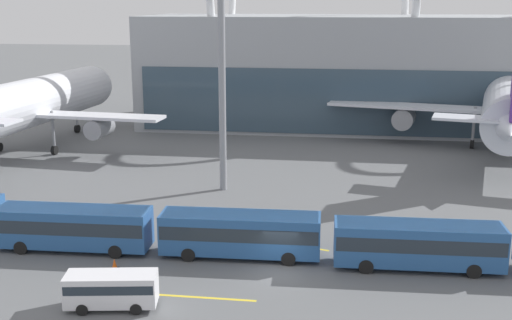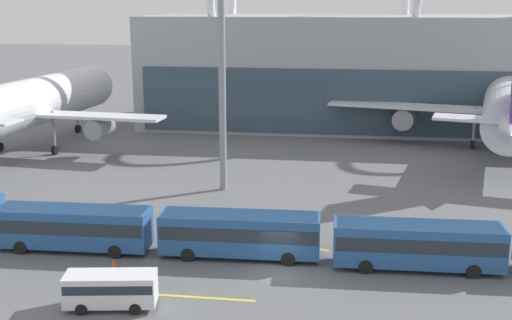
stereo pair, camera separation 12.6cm
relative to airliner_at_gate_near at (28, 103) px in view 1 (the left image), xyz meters
The scene contains 11 objects.
ground_plane 46.90m from the airliner_at_gate_near, 43.35° to the right, with size 440.00×440.00×0.00m, color slate.
airliner_at_gate_near is the anchor object (origin of this frame).
airliner_at_gate_far 58.39m from the airliner_at_gate_near, ahead, with size 43.60×43.97×14.46m.
shuttle_bus_2 35.35m from the airliner_at_gate_near, 58.37° to the right, with size 11.49×3.12×3.21m.
shuttle_bus_3 42.85m from the airliner_at_gate_near, 43.77° to the right, with size 11.50×3.15×3.21m.
shuttle_bus_4 52.67m from the airliner_at_gate_near, 34.68° to the right, with size 11.49×3.14×3.21m.
service_van_foreground 45.80m from the airliner_at_gate_near, 57.52° to the right, with size 5.66×2.78×2.17m.
floodlight_mast 31.55m from the airliner_at_gate_near, 26.21° to the right, with size 2.10×2.10×30.56m.
lane_stripe_0 47.04m from the airliner_at_gate_near, 51.18° to the right, with size 7.35×0.25×0.01m, color yellow.
lane_stripe_3 43.79m from the airliner_at_gate_near, 37.94° to the right, with size 6.02×0.25×0.01m, color yellow.
traffic_cone_0 40.23m from the airliner_at_gate_near, 55.50° to the right, with size 0.51×0.51×0.73m.
Camera 1 is at (4.09, -40.20, 17.93)m, focal length 45.00 mm.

